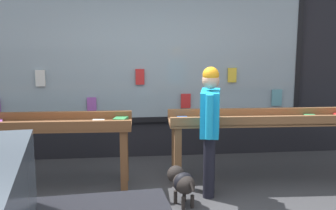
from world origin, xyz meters
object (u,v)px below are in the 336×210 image
Objects in this scene: person_browsing at (210,122)px; small_dog at (182,182)px; display_table_left at (18,131)px; display_table_right at (275,125)px.

person_browsing reaches higher than small_dog.
display_table_left is 1.00× the size of display_table_right.
person_browsing is at bearing -75.77° from small_dog.
display_table_left is at bearing 50.41° from small_dog.
small_dog is (-1.34, -0.71, -0.47)m from display_table_right.
display_table_left is at bearing 179.95° from display_table_right.
display_table_left is 5.36× the size of small_dog.
display_table_right is 1.59m from small_dog.
small_dog is at bearing -152.10° from display_table_right.
display_table_right is 1.79× the size of person_browsing.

